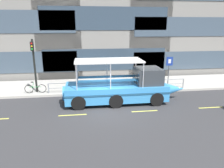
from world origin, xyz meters
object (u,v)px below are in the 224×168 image
leaned_bicycle (35,88)px  duck_tour_boat (123,88)px  parking_sign (169,67)px  pedestrian_near_bow (150,76)px  traffic_light_pole (34,61)px

leaned_bicycle → duck_tour_boat: bearing=-20.2°
parking_sign → duck_tour_boat: (-4.63, -2.75, -0.96)m
duck_tour_boat → pedestrian_near_bow: size_ratio=5.64×
parking_sign → pedestrian_near_bow: 1.88m
traffic_light_pole → duck_tour_boat: 7.59m
parking_sign → pedestrian_near_bow: (-1.65, 0.24, -0.87)m
traffic_light_pole → parking_sign: bearing=-0.1°
leaned_bicycle → parking_sign: bearing=1.0°
traffic_light_pole → leaned_bicycle: size_ratio=2.51×
traffic_light_pole → pedestrian_near_bow: traffic_light_pole is taller
leaned_bicycle → pedestrian_near_bow: (9.88, 0.44, 0.61)m
duck_tour_boat → pedestrian_near_bow: duck_tour_boat is taller
parking_sign → traffic_light_pole: bearing=179.9°
parking_sign → duck_tour_boat: 5.47m
parking_sign → duck_tour_boat: duck_tour_boat is taller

